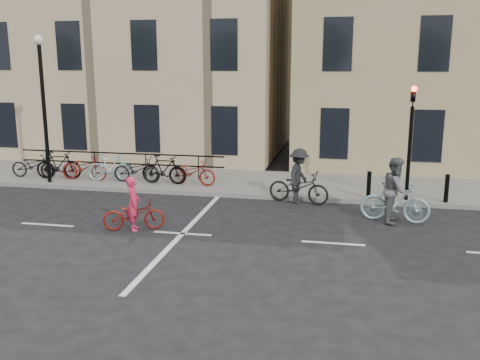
% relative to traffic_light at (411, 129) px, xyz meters
% --- Properties ---
extents(ground, '(120.00, 120.00, 0.00)m').
position_rel_traffic_light_xyz_m(ground, '(-6.20, -4.34, -2.45)').
color(ground, black).
rests_on(ground, ground).
extents(sidewalk, '(46.00, 4.00, 0.15)m').
position_rel_traffic_light_xyz_m(sidewalk, '(-10.20, 1.66, -2.38)').
color(sidewalk, slate).
rests_on(sidewalk, ground).
extents(building_east, '(14.00, 10.00, 12.00)m').
position_rel_traffic_light_xyz_m(building_east, '(2.80, 8.66, 3.70)').
color(building_east, '#9C865E').
rests_on(building_east, sidewalk).
extents(building_west, '(20.00, 10.00, 10.00)m').
position_rel_traffic_light_xyz_m(building_west, '(-15.20, 8.66, 2.70)').
color(building_west, tan).
rests_on(building_west, sidewalk).
extents(traffic_light, '(0.18, 0.30, 3.90)m').
position_rel_traffic_light_xyz_m(traffic_light, '(0.00, 0.00, 0.00)').
color(traffic_light, black).
rests_on(traffic_light, sidewalk).
extents(lamp_post, '(0.36, 0.36, 5.28)m').
position_rel_traffic_light_xyz_m(lamp_post, '(-12.70, 0.06, 1.04)').
color(lamp_post, black).
rests_on(lamp_post, sidewalk).
extents(bollard_east, '(0.14, 0.14, 0.90)m').
position_rel_traffic_light_xyz_m(bollard_east, '(-1.20, -0.09, -1.85)').
color(bollard_east, black).
rests_on(bollard_east, sidewalk).
extents(bollard_west, '(0.14, 0.14, 0.90)m').
position_rel_traffic_light_xyz_m(bollard_west, '(1.20, -0.09, -1.85)').
color(bollard_west, black).
rests_on(bollard_west, sidewalk).
extents(parked_bikes, '(8.30, 1.23, 1.05)m').
position_rel_traffic_light_xyz_m(parked_bikes, '(-10.55, 0.70, -1.81)').
color(parked_bikes, black).
rests_on(parked_bikes, sidewalk).
extents(cyclist_pink, '(1.77, 1.10, 1.49)m').
position_rel_traffic_light_xyz_m(cyclist_pink, '(-7.60, -4.26, -1.94)').
color(cyclist_pink, maroon).
rests_on(cyclist_pink, ground).
extents(cyclist_grey, '(2.02, 1.02, 1.90)m').
position_rel_traffic_light_xyz_m(cyclist_grey, '(-0.54, -2.12, -1.69)').
color(cyclist_grey, '#89AEB3').
rests_on(cyclist_grey, ground).
extents(cyclist_dark, '(2.13, 1.28, 1.80)m').
position_rel_traffic_light_xyz_m(cyclist_dark, '(-3.44, -0.53, -1.75)').
color(cyclist_dark, black).
rests_on(cyclist_dark, ground).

